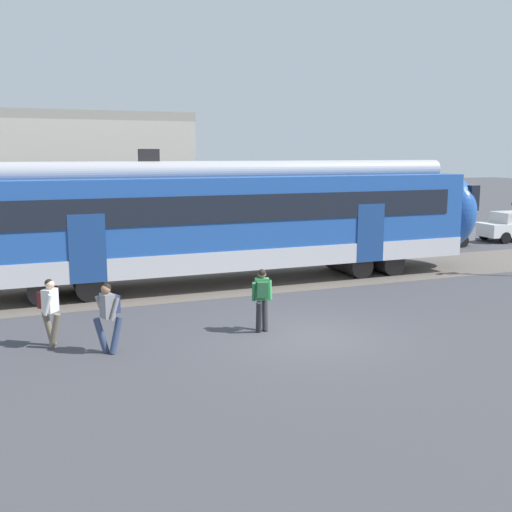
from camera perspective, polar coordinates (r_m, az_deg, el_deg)
ground_plane at (r=15.34m, az=4.95°, el=-7.67°), size 160.00×160.00×0.00m
pedestrian_white at (r=15.08m, az=-19.07°, el=-4.58°), size 0.53×0.67×1.67m
pedestrian_grey at (r=14.21m, az=-13.86°, el=-5.19°), size 0.70×0.53×1.67m
pedestrian_green at (r=15.43m, az=0.58°, el=-3.72°), size 0.63×0.60×1.67m
parked_car_grey at (r=30.99m, az=16.46°, el=2.29°), size 4.07×1.90×1.54m
background_building at (r=29.17m, az=-21.80°, el=6.35°), size 15.31×5.00×9.20m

